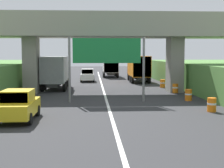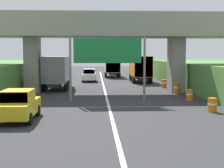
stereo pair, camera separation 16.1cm
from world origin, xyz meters
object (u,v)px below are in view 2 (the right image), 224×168
Objects in this scene: car_yellow at (19,105)px; car_white at (89,75)px; construction_barrel_2 at (212,105)px; construction_barrel_5 at (164,83)px; truck_orange at (140,67)px; construction_barrel_3 at (189,95)px; truck_blue at (112,65)px; construction_barrel_4 at (176,88)px; overhead_highway_sign at (108,54)px; truck_silver at (57,71)px.

car_yellow and car_white have the same top height.
construction_barrel_2 is 1.00× the size of construction_barrel_5.
truck_orange reaches higher than construction_barrel_3.
truck_blue is at bearing 99.65° from construction_barrel_3.
construction_barrel_4 is 1.00× the size of construction_barrel_5.
truck_orange is at bearing 93.87° from construction_barrel_2.
construction_barrel_3 and construction_barrel_4 have the same top height.
car_white is at bearing 82.63° from car_yellow.
car_yellow is 1.00× the size of car_white.
overhead_highway_sign is 0.81× the size of truck_blue.
truck_silver is at bearing -109.82° from truck_blue.
overhead_highway_sign is at bearing -177.15° from construction_barrel_3.
overhead_highway_sign is at bearing 53.37° from car_yellow.
overhead_highway_sign is 1.43× the size of car_white.
truck_orange is 1.00× the size of truck_blue.
overhead_highway_sign is at bearing -93.51° from truck_blue.
construction_barrel_3 is at bearing -66.38° from car_white.
construction_barrel_5 is at bearing -45.69° from car_white.
car_white is at bearing 121.74° from construction_barrel_4.
truck_orange is 6.93m from car_white.
truck_blue is 23.41m from construction_barrel_4.
truck_silver reaches higher than car_yellow.
construction_barrel_3 is (4.76, -27.99, -1.47)m from truck_blue.
car_yellow is at bearing -111.99° from truck_orange.
truck_orange is at bearing 102.63° from construction_barrel_5.
construction_barrel_4 is at bearing -19.67° from truck_silver.
construction_barrel_4 is (5.00, -22.82, -1.47)m from truck_blue.
car_white is (-6.74, 1.16, -1.08)m from truck_orange.
construction_barrel_2 is 10.35m from construction_barrel_4.
construction_barrel_4 is at bearing -58.26° from car_white.
truck_orange is at bearing 40.40° from truck_silver.
construction_barrel_5 is (0.12, 15.52, 0.00)m from construction_barrel_2.
truck_blue is 35.99m from car_yellow.
car_yellow reaches higher than construction_barrel_2.
overhead_highway_sign is 0.81× the size of truck_silver.
truck_silver is 8.11× the size of construction_barrel_2.
car_yellow is at bearing -126.63° from overhead_highway_sign.
overhead_highway_sign is at bearing -84.69° from car_white.
construction_barrel_4 is 5.17m from construction_barrel_5.
construction_barrel_4 is (11.93, 12.48, -0.40)m from car_yellow.
truck_blue reaches higher than car_yellow.
truck_blue reaches higher than car_white.
construction_barrel_2 is at bearing 10.36° from car_yellow.
truck_blue is at bearing 107.50° from truck_orange.
truck_silver is 12.53m from construction_barrel_4.
car_yellow is (-6.93, -35.30, -1.08)m from truck_blue.
overhead_highway_sign is 1.43× the size of car_yellow.
construction_barrel_2 is at bearing -91.30° from construction_barrel_4.
truck_silver is 1.78× the size of car_white.
construction_barrel_2 is at bearing -71.03° from car_white.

